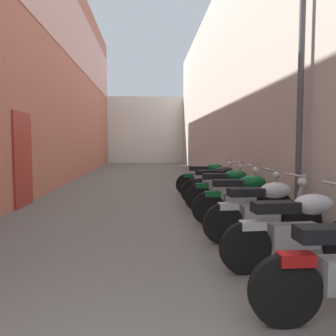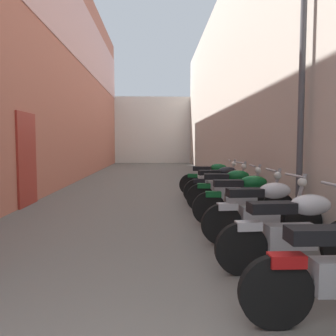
{
  "view_description": "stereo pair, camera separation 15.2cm",
  "coord_description": "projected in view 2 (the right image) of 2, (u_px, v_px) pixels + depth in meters",
  "views": [
    {
      "loc": [
        0.13,
        -0.26,
        1.48
      ],
      "look_at": [
        0.48,
        5.48,
        1.06
      ],
      "focal_mm": 36.08,
      "sensor_mm": 36.0,
      "label": 1
    },
    {
      "loc": [
        0.28,
        -0.27,
        1.48
      ],
      "look_at": [
        0.48,
        5.48,
        1.06
      ],
      "focal_mm": 36.08,
      "sensor_mm": 36.0,
      "label": 2
    }
  ],
  "objects": [
    {
      "name": "motorcycle_eighth",
      "position": [
        212.0,
        178.0,
        9.55
      ],
      "size": [
        1.85,
        0.58,
        1.04
      ],
      "color": "black",
      "rests_on": "ground"
    },
    {
      "name": "building_left",
      "position": [
        66.0,
        67.0,
        12.3
      ],
      "size": [
        0.45,
        24.89,
        8.47
      ],
      "color": "#B76651",
      "rests_on": "ground"
    },
    {
      "name": "motorcycle_fifth",
      "position": [
        244.0,
        198.0,
        6.09
      ],
      "size": [
        1.85,
        0.58,
        1.04
      ],
      "color": "black",
      "rests_on": "ground"
    },
    {
      "name": "building_far_end",
      "position": [
        153.0,
        130.0,
        25.99
      ],
      "size": [
        8.61,
        2.0,
        4.91
      ],
      "primitive_type": "cube",
      "color": "silver",
      "rests_on": "ground"
    },
    {
      "name": "ground_plane",
      "position": [
        148.0,
        190.0,
        10.77
      ],
      "size": [
        40.89,
        40.89,
        0.0
      ],
      "primitive_type": "plane",
      "color": "#66635E"
    },
    {
      "name": "building_right",
      "position": [
        229.0,
        84.0,
        12.6
      ],
      "size": [
        0.45,
        24.89,
        7.37
      ],
      "color": "beige",
      "rests_on": "ground"
    },
    {
      "name": "motorcycle_seventh",
      "position": [
        220.0,
        183.0,
        8.32
      ],
      "size": [
        1.84,
        0.58,
        1.04
      ],
      "color": "black",
      "rests_on": "ground"
    },
    {
      "name": "motorcycle_fourth",
      "position": [
        263.0,
        210.0,
        4.98
      ],
      "size": [
        1.85,
        0.58,
        1.04
      ],
      "color": "black",
      "rests_on": "ground"
    },
    {
      "name": "street_lamp",
      "position": [
        298.0,
        52.0,
        5.45
      ],
      "size": [
        0.79,
        0.18,
        5.1
      ],
      "color": "#47474C",
      "rests_on": "ground"
    },
    {
      "name": "motorcycle_sixth",
      "position": [
        230.0,
        189.0,
        7.27
      ],
      "size": [
        1.85,
        0.58,
        1.04
      ],
      "color": "black",
      "rests_on": "ground"
    },
    {
      "name": "motorcycle_third",
      "position": [
        295.0,
        230.0,
        3.83
      ],
      "size": [
        1.85,
        0.58,
        1.04
      ],
      "color": "black",
      "rests_on": "ground"
    }
  ]
}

